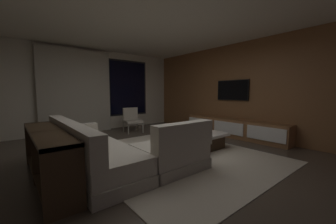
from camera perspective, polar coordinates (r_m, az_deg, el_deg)
name	(u,v)px	position (r m, az deg, el deg)	size (l,w,h in m)	color
floor	(157,157)	(4.00, -3.26, -12.92)	(9.20, 9.20, 0.00)	#473D33
back_wall_with_window	(91,91)	(7.04, -21.41, 5.78)	(6.60, 0.30, 2.70)	beige
media_wall	(242,90)	(6.12, 20.69, 5.96)	(0.12, 7.80, 2.70)	brown
ceiling	(156,15)	(4.06, -3.49, 26.20)	(8.20, 8.20, 0.00)	beige
area_rug	(173,155)	(4.13, 1.60, -12.23)	(3.20, 3.80, 0.01)	beige
sectional_couch	(113,152)	(3.45, -15.54, -11.10)	(1.98, 2.50, 0.82)	#A49C8C
coffee_table	(194,140)	(4.65, 7.55, -7.93)	(1.16, 1.16, 0.36)	#382718
book_stack_on_coffee_table	(189,131)	(4.48, 6.05, -5.43)	(0.29, 0.22, 0.11)	#C8D13A
accent_chair_near_window	(132,119)	(6.54, -10.38, -1.86)	(0.62, 0.64, 0.78)	#B2ADA0
media_console	(234,128)	(5.98, 18.50, -4.51)	(0.46, 3.10, 0.52)	brown
mounted_tv	(232,90)	(6.15, 18.16, 6.03)	(0.05, 1.02, 0.59)	black
console_table_behind_couch	(48,154)	(3.31, -31.41, -10.27)	(0.40, 2.10, 0.74)	#382718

